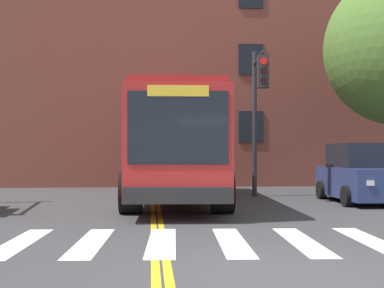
# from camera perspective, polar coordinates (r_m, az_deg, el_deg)

# --- Properties ---
(ground_plane) EXTENTS (120.00, 120.00, 0.00)m
(ground_plane) POSITION_cam_1_polar(r_m,az_deg,el_deg) (7.12, 9.64, -13.51)
(ground_plane) COLOR #38383A
(crosswalk) EXTENTS (12.80, 3.67, 0.01)m
(crosswalk) POSITION_cam_1_polar(r_m,az_deg,el_deg) (9.65, 11.63, -10.12)
(crosswalk) COLOR white
(crosswalk) RESTS_ON ground
(lane_line_yellow_inner) EXTENTS (0.12, 36.00, 0.01)m
(lane_line_yellow_inner) POSITION_cam_1_polar(r_m,az_deg,el_deg) (23.20, -4.29, -4.68)
(lane_line_yellow_inner) COLOR gold
(lane_line_yellow_inner) RESTS_ON ground
(lane_line_yellow_outer) EXTENTS (0.12, 36.00, 0.01)m
(lane_line_yellow_outer) POSITION_cam_1_polar(r_m,az_deg,el_deg) (23.20, -3.90, -4.68)
(lane_line_yellow_outer) COLOR gold
(lane_line_yellow_outer) RESTS_ON ground
(city_bus) EXTENTS (3.14, 10.69, 3.25)m
(city_bus) POSITION_cam_1_polar(r_m,az_deg,el_deg) (16.82, -1.79, -0.11)
(city_bus) COLOR #B22323
(city_bus) RESTS_ON ground
(car_navy_far_lane) EXTENTS (2.11, 4.08, 1.82)m
(car_navy_far_lane) POSITION_cam_1_polar(r_m,az_deg,el_deg) (17.31, 17.68, -3.18)
(car_navy_far_lane) COLOR navy
(car_navy_far_lane) RESTS_ON ground
(traffic_light_overhead) EXTENTS (0.46, 2.65, 5.07)m
(traffic_light_overhead) POSITION_cam_1_polar(r_m,az_deg,el_deg) (17.78, 7.06, 4.92)
(traffic_light_overhead) COLOR #28282D
(traffic_light_overhead) RESTS_ON ground
(building_facade) EXTENTS (39.48, 8.16, 10.73)m
(building_facade) POSITION_cam_1_polar(r_m,az_deg,el_deg) (28.19, 4.77, 6.94)
(building_facade) COLOR brown
(building_facade) RESTS_ON ground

